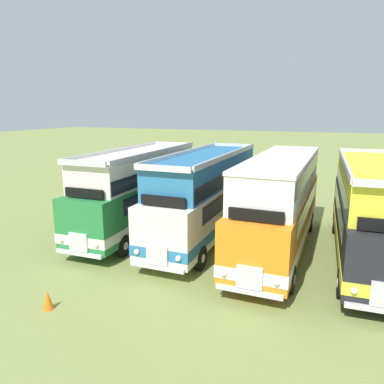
{
  "coord_description": "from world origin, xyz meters",
  "views": [
    {
      "loc": [
        -3.27,
        -17.12,
        6.58
      ],
      "look_at": [
        -10.55,
        0.82,
        2.24
      ],
      "focal_mm": 34.49,
      "sensor_mm": 36.0,
      "label": 1
    }
  ],
  "objects": [
    {
      "name": "bus_first_in_row",
      "position": [
        -13.39,
        0.16,
        2.36
      ],
      "size": [
        2.8,
        10.79,
        4.52
      ],
      "color": "#237538",
      "rests_on": "ground"
    },
    {
      "name": "bus_second_in_row",
      "position": [
        -9.56,
        0.43,
        2.36
      ],
      "size": [
        2.66,
        11.27,
        4.52
      ],
      "color": "silver",
      "rests_on": "ground"
    },
    {
      "name": "bus_third_in_row",
      "position": [
        -5.74,
        -0.13,
        2.47
      ],
      "size": [
        2.66,
        11.33,
        4.49
      ],
      "color": "orange",
      "rests_on": "ground"
    },
    {
      "name": "bus_fourth_in_row",
      "position": [
        -1.92,
        0.1,
        2.36
      ],
      "size": [
        3.06,
        11.13,
        4.52
      ],
      "color": "black",
      "rests_on": "ground"
    },
    {
      "name": "cone_near_end",
      "position": [
        -12.0,
        -8.49,
        0.33
      ],
      "size": [
        0.36,
        0.36,
        0.67
      ],
      "primitive_type": "cone",
      "color": "orange",
      "rests_on": "ground"
    }
  ]
}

